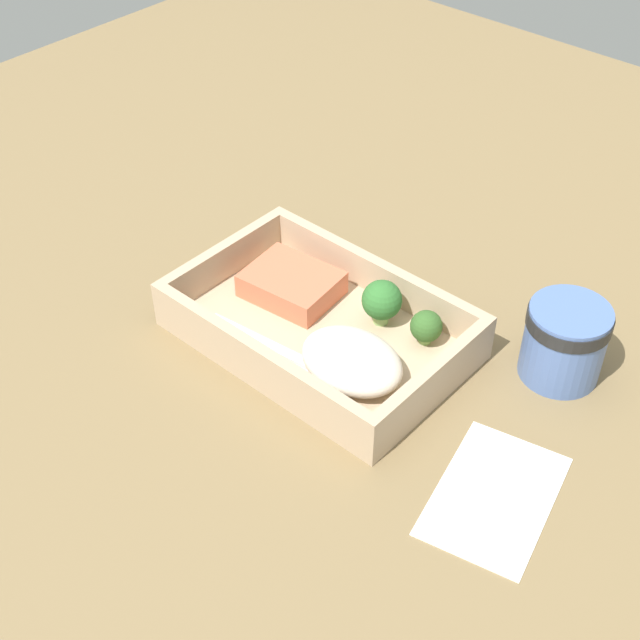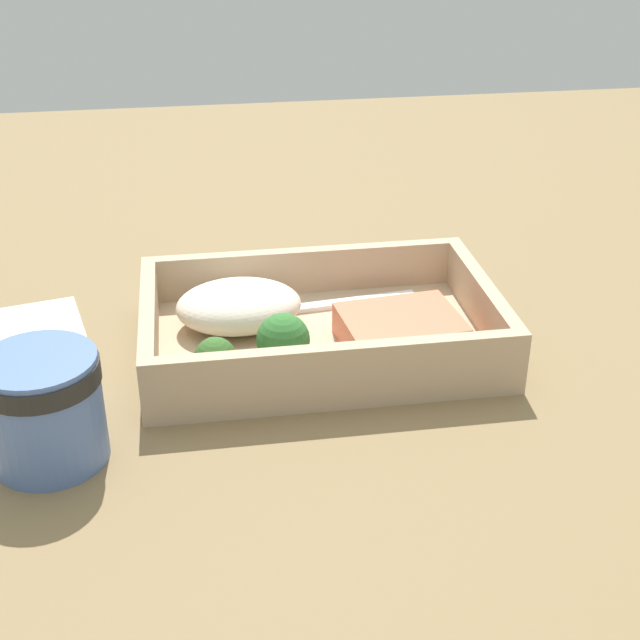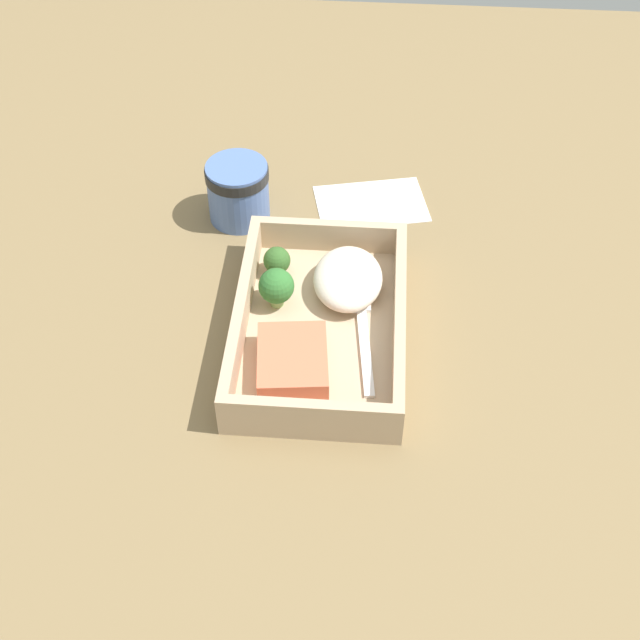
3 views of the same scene
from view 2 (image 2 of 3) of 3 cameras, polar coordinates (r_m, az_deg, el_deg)
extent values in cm
cube|color=olive|center=(74.61, 0.00, -2.50)|extent=(160.00, 160.00, 2.00)
cube|color=tan|center=(73.81, 0.00, -1.44)|extent=(28.71, 18.67, 1.20)
cube|color=tan|center=(80.30, -0.97, 3.23)|extent=(28.71, 1.20, 4.00)
cube|color=tan|center=(65.07, 1.20, -3.21)|extent=(28.71, 1.20, 4.00)
cube|color=tan|center=(75.68, 10.35, 1.10)|extent=(1.20, 16.27, 4.00)
cube|color=tan|center=(71.97, -10.88, -0.45)|extent=(1.20, 16.27, 4.00)
cube|color=#E56C4A|center=(71.86, 5.15, -0.68)|extent=(10.05, 8.35, 2.65)
ellipsoid|color=silver|center=(74.43, -5.22, 0.90)|extent=(10.45, 7.98, 3.82)
cylinder|color=#88AC64|center=(68.20, -2.34, -2.73)|extent=(1.55, 1.55, 1.74)
sphere|color=#316D2E|center=(67.20, -2.38, -1.28)|extent=(4.09, 4.09, 4.09)
cylinder|color=#82AC5B|center=(67.62, -6.65, -3.51)|extent=(1.22, 1.22, 1.16)
sphere|color=#345E26|center=(66.86, -6.71, -2.44)|extent=(3.22, 3.22, 3.22)
cube|color=white|center=(78.42, 1.79, 1.13)|extent=(12.45, 2.48, 0.44)
cube|color=white|center=(76.70, -3.86, 0.41)|extent=(3.63, 2.57, 0.44)
cylinder|color=#5270B0|center=(62.14, -17.20, -5.49)|extent=(7.73, 7.73, 7.88)
cylinder|color=black|center=(60.68, -17.57, -3.26)|extent=(7.96, 7.96, 1.42)
cube|color=white|center=(78.95, -18.14, -1.26)|extent=(12.19, 15.85, 0.24)
camera|label=1|loc=(1.21, -31.87, 36.13)|focal=50.00mm
camera|label=3|loc=(1.10, 51.41, 39.50)|focal=50.00mm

